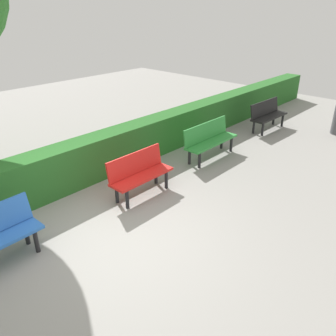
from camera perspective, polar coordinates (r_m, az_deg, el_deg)
The scene contains 5 objects.
ground_plane at distance 5.78m, azimuth -9.54°, elevation -11.58°, with size 23.60×23.60×0.00m, color gray.
bench_black at distance 10.81m, azimuth 16.30°, elevation 8.66°, with size 1.49×0.51×0.86m.
bench_green at distance 8.48m, azimuth 6.94°, elevation 4.92°, with size 1.64×0.46×0.86m.
bench_red at distance 6.73m, azimuth -4.80°, elevation -0.75°, with size 1.37×0.45×0.86m.
hedge_row at distance 7.59m, azimuth -12.07°, elevation 1.81°, with size 19.60×0.56×0.93m, color #266023.
Camera 1 is at (2.69, 3.76, 3.47)m, focal length 36.43 mm.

